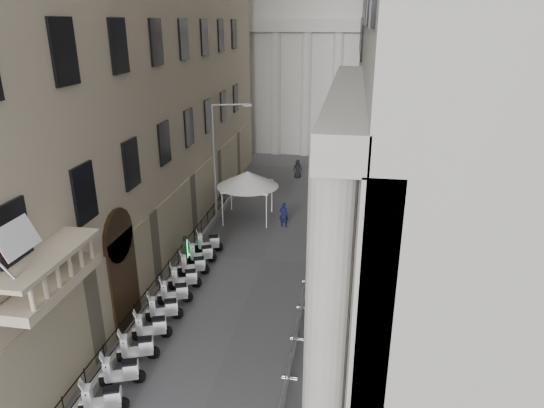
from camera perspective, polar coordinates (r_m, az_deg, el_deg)
The scene contains 24 objects.
far_building at distance 53.73m, azimuth 4.82°, elevation 22.82°, with size 22.00×10.00×30.00m, color #AEABA4.
iron_fence at distance 28.27m, azimuth -10.22°, elevation -6.92°, with size 0.30×28.00×1.40m, color black, non-canonical shape.
blue_awning at distance 34.05m, azimuth 7.88°, elevation -1.86°, with size 1.60×3.00×3.00m, color navy, non-canonical shape.
scooter_3 at distance 20.47m, azimuth -17.06°, elevation -19.62°, with size 0.56×1.40×1.50m, color white, non-canonical shape.
scooter_4 at distance 21.46m, azimuth -15.35°, elevation -17.28°, with size 0.56×1.40×1.50m, color white, non-canonical shape.
scooter_5 at distance 22.50m, azimuth -13.82°, elevation -15.13°, with size 0.56×1.40×1.50m, color white, non-canonical shape.
scooter_6 at distance 23.58m, azimuth -12.46°, elevation -13.16°, with size 0.56×1.40×1.50m, color white, non-canonical shape.
scooter_7 at distance 24.70m, azimuth -11.24°, elevation -11.37°, with size 0.56×1.40×1.50m, color white, non-canonical shape.
scooter_8 at distance 25.85m, azimuth -10.14°, elevation -9.73°, with size 0.56×1.40×1.50m, color white, non-canonical shape.
scooter_9 at distance 27.02m, azimuth -9.14°, elevation -8.22°, with size 0.56×1.40×1.50m, color white, non-canonical shape.
scooter_10 at distance 28.22m, azimuth -8.24°, elevation -6.84°, with size 0.56×1.40×1.50m, color white, non-canonical shape.
scooter_11 at distance 29.45m, azimuth -7.41°, elevation -5.58°, with size 0.56×1.40×1.50m, color white, non-canonical shape.
barrier_1 at distance 19.00m, azimuth 1.56°, elevation -22.27°, with size 0.60×2.40×1.10m, color #ADAFB5, non-canonical shape.
barrier_2 at distance 20.89m, azimuth 2.55°, elevation -17.64°, with size 0.60×2.40×1.10m, color #ADAFB5, non-canonical shape.
barrier_3 at distance 22.89m, azimuth 3.34°, elevation -13.79°, with size 0.60×2.40×1.10m, color #ADAFB5, non-canonical shape.
barrier_4 at distance 24.98m, azimuth 3.97°, elevation -10.58°, with size 0.60×2.40×1.10m, color #ADAFB5, non-canonical shape.
barrier_5 at distance 27.14m, azimuth 4.50°, elevation -7.86°, with size 0.60×2.40×1.10m, color #ADAFB5, non-canonical shape.
barrier_6 at distance 29.36m, azimuth 4.94°, elevation -5.55°, with size 0.60×2.40×1.10m, color #ADAFB5, non-canonical shape.
security_tent at distance 32.98m, azimuth -2.80°, elevation 2.89°, with size 4.24×4.24×3.44m.
street_lamp at distance 32.30m, azimuth -6.29°, elevation 5.90°, with size 2.53×0.94×8.02m.
info_kiosk at distance 27.84m, azimuth -10.15°, elevation -5.51°, with size 0.44×0.78×1.59m.
pedestrian_a at distance 32.33m, azimuth 1.40°, elevation -1.28°, with size 0.62×0.41×1.71m, color black.
pedestrian_b at distance 32.28m, azimuth 5.40°, elevation -1.18°, with size 0.94×0.74×1.94m, color black.
pedestrian_c at distance 42.66m, azimuth 3.04°, elevation 4.15°, with size 0.80×0.52×1.64m, color black.
Camera 1 is at (4.63, -5.49, 12.95)m, focal length 32.00 mm.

